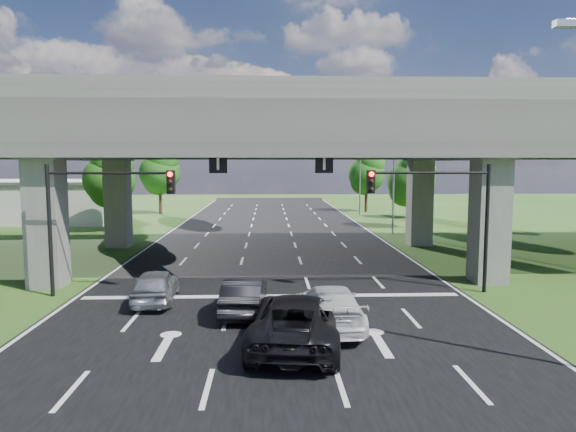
{
  "coord_description": "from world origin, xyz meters",
  "views": [
    {
      "loc": [
        -0.13,
        -19.29,
        6.05
      ],
      "look_at": [
        0.88,
        7.55,
        3.27
      ],
      "focal_mm": 32.0,
      "sensor_mm": 36.0,
      "label": 1
    }
  ],
  "objects": [
    {
      "name": "overpass",
      "position": [
        0.0,
        12.0,
        7.92
      ],
      "size": [
        80.0,
        15.0,
        10.0
      ],
      "color": "#393633",
      "rests_on": "ground"
    },
    {
      "name": "tree_right_mid",
      "position": [
        16.05,
        36.0,
        4.17
      ],
      "size": [
        3.91,
        3.9,
        6.76
      ],
      "color": "black",
      "rests_on": "ground"
    },
    {
      "name": "ground",
      "position": [
        0.0,
        0.0,
        0.0
      ],
      "size": [
        160.0,
        160.0,
        0.0
      ],
      "primitive_type": "plane",
      "color": "#2C4D19",
      "rests_on": "ground"
    },
    {
      "name": "tree_left_near",
      "position": [
        -13.95,
        26.0,
        4.82
      ],
      "size": [
        4.5,
        4.5,
        7.8
      ],
      "color": "black",
      "rests_on": "ground"
    },
    {
      "name": "signal_right",
      "position": [
        7.82,
        3.94,
        4.19
      ],
      "size": [
        5.76,
        0.54,
        6.0
      ],
      "color": "black",
      "rests_on": "ground"
    },
    {
      "name": "tree_right_near",
      "position": [
        13.05,
        28.0,
        4.5
      ],
      "size": [
        4.2,
        4.2,
        7.28
      ],
      "color": "black",
      "rests_on": "ground"
    },
    {
      "name": "streetlight_beyond",
      "position": [
        10.1,
        40.0,
        5.85
      ],
      "size": [
        3.38,
        0.25,
        10.0
      ],
      "color": "gray",
      "rests_on": "ground"
    },
    {
      "name": "tree_left_far",
      "position": [
        -12.95,
        42.0,
        5.14
      ],
      "size": [
        4.8,
        4.8,
        8.32
      ],
      "color": "black",
      "rests_on": "ground"
    },
    {
      "name": "car_dark",
      "position": [
        -1.12,
        0.91,
        0.76
      ],
      "size": [
        1.8,
        4.49,
        1.45
      ],
      "primitive_type": "imported",
      "rotation": [
        0.0,
        0.0,
        3.08
      ],
      "color": "black",
      "rests_on": "road"
    },
    {
      "name": "car_white",
      "position": [
        2.13,
        -0.88,
        0.79
      ],
      "size": [
        2.2,
        5.24,
        1.51
      ],
      "primitive_type": "imported",
      "rotation": [
        0.0,
        0.0,
        3.16
      ],
      "color": "silver",
      "rests_on": "road"
    },
    {
      "name": "car_trailing",
      "position": [
        0.78,
        -2.78,
        0.88
      ],
      "size": [
        3.54,
        6.41,
        1.7
      ],
      "primitive_type": "imported",
      "rotation": [
        0.0,
        0.0,
        3.02
      ],
      "color": "black",
      "rests_on": "road"
    },
    {
      "name": "tree_right_far",
      "position": [
        12.05,
        44.0,
        4.82
      ],
      "size": [
        4.5,
        4.5,
        7.8
      ],
      "color": "black",
      "rests_on": "ground"
    },
    {
      "name": "car_silver",
      "position": [
        -5.04,
        2.68,
        0.75
      ],
      "size": [
        1.98,
        4.35,
        1.45
      ],
      "primitive_type": "imported",
      "rotation": [
        0.0,
        0.0,
        3.21
      ],
      "color": "#AFB2B7",
      "rests_on": "road"
    },
    {
      "name": "streetlight_far",
      "position": [
        10.1,
        24.0,
        5.85
      ],
      "size": [
        3.38,
        0.25,
        10.0
      ],
      "color": "gray",
      "rests_on": "ground"
    },
    {
      "name": "signal_left",
      "position": [
        -7.82,
        3.94,
        4.19
      ],
      "size": [
        5.76,
        0.54,
        6.0
      ],
      "color": "black",
      "rests_on": "ground"
    },
    {
      "name": "road",
      "position": [
        0.0,
        10.0,
        0.01
      ],
      "size": [
        18.0,
        120.0,
        0.03
      ],
      "primitive_type": "cube",
      "color": "black",
      "rests_on": "ground"
    },
    {
      "name": "warehouse",
      "position": [
        -26.0,
        35.0,
        2.0
      ],
      "size": [
        20.0,
        10.0,
        4.0
      ],
      "primitive_type": "cube",
      "color": "#9E9E99",
      "rests_on": "ground"
    },
    {
      "name": "tree_left_mid",
      "position": [
        -16.95,
        34.0,
        4.17
      ],
      "size": [
        3.91,
        3.9,
        6.76
      ],
      "color": "black",
      "rests_on": "ground"
    }
  ]
}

